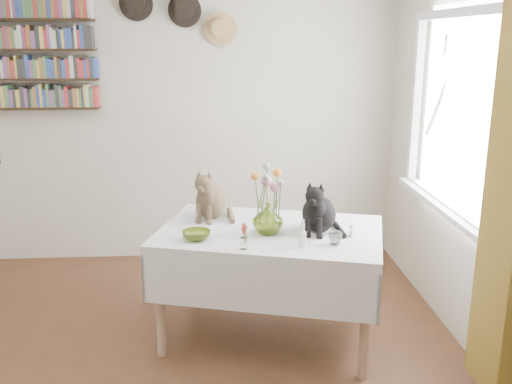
{
  "coord_description": "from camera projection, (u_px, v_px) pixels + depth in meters",
  "views": [
    {
      "loc": [
        0.41,
        -2.82,
        1.97
      ],
      "look_at": [
        0.64,
        0.59,
        1.05
      ],
      "focal_mm": 40.0,
      "sensor_mm": 36.0,
      "label": 1
    }
  ],
  "objects": [
    {
      "name": "green_bowl",
      "position": [
        196.0,
        235.0,
        3.53
      ],
      "size": [
        0.24,
        0.24,
        0.05
      ],
      "primitive_type": "imported",
      "rotation": [
        0.0,
        0.0,
        -0.55
      ],
      "color": "#A2BB44",
      "rests_on": "dining_table"
    },
    {
      "name": "black_cat",
      "position": [
        319.0,
        204.0,
        3.66
      ],
      "size": [
        0.34,
        0.37,
        0.36
      ],
      "primitive_type": null,
      "rotation": [
        0.0,
        0.0,
        -0.4
      ],
      "color": "black",
      "rests_on": "dining_table"
    },
    {
      "name": "curtain",
      "position": [
        510.0,
        205.0,
        2.91
      ],
      "size": [
        0.12,
        0.38,
        2.1
      ],
      "primitive_type": "cube",
      "color": "brown",
      "rests_on": "room"
    },
    {
      "name": "drinking_glass",
      "position": [
        335.0,
        238.0,
        3.44
      ],
      "size": [
        0.1,
        0.1,
        0.08
      ],
      "primitive_type": "imported",
      "rotation": [
        0.0,
        0.0,
        -0.17
      ],
      "color": "white",
      "rests_on": "dining_table"
    },
    {
      "name": "room",
      "position": [
        137.0,
        186.0,
        2.88
      ],
      "size": [
        4.08,
        4.58,
        2.58
      ],
      "color": "brown",
      "rests_on": "ground"
    },
    {
      "name": "tabby_cat",
      "position": [
        211.0,
        192.0,
        3.93
      ],
      "size": [
        0.34,
        0.38,
        0.36
      ],
      "primitive_type": null,
      "rotation": [
        0.0,
        0.0,
        -0.37
      ],
      "color": "brown",
      "rests_on": "dining_table"
    },
    {
      "name": "candlestick",
      "position": [
        302.0,
        238.0,
        3.41
      ],
      "size": [
        0.05,
        0.05,
        0.17
      ],
      "color": "white",
      "rests_on": "dining_table"
    },
    {
      "name": "flower_vase",
      "position": [
        268.0,
        218.0,
        3.62
      ],
      "size": [
        0.25,
        0.25,
        0.2
      ],
      "primitive_type": "imported",
      "rotation": [
        0.0,
        0.0,
        -0.44
      ],
      "color": "#A2BB44",
      "rests_on": "dining_table"
    },
    {
      "name": "window",
      "position": [
        455.0,
        129.0,
        3.74
      ],
      "size": [
        0.12,
        1.52,
        1.32
      ],
      "color": "white",
      "rests_on": "room"
    },
    {
      "name": "berry_jar",
      "position": [
        244.0,
        236.0,
        3.36
      ],
      "size": [
        0.04,
        0.04,
        0.18
      ],
      "color": "white",
      "rests_on": "dining_table"
    },
    {
      "name": "bookshelf_unit",
      "position": [
        35.0,
        55.0,
        4.74
      ],
      "size": [
        1.0,
        0.16,
        0.91
      ],
      "color": "black",
      "rests_on": "room"
    },
    {
      "name": "dining_table",
      "position": [
        270.0,
        257.0,
        3.76
      ],
      "size": [
        1.62,
        1.26,
        0.77
      ],
      "color": "white",
      "rests_on": "room"
    },
    {
      "name": "wall_hats",
      "position": [
        181.0,
        14.0,
        4.76
      ],
      "size": [
        0.98,
        0.09,
        0.48
      ],
      "color": "black",
      "rests_on": "room"
    },
    {
      "name": "porcelain_figurine",
      "position": [
        351.0,
        231.0,
        3.57
      ],
      "size": [
        0.04,
        0.04,
        0.08
      ],
      "color": "white",
      "rests_on": "dining_table"
    },
    {
      "name": "flower_bouquet",
      "position": [
        268.0,
        182.0,
        3.57
      ],
      "size": [
        0.17,
        0.13,
        0.39
      ],
      "color": "#4C7233",
      "rests_on": "flower_vase"
    }
  ]
}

